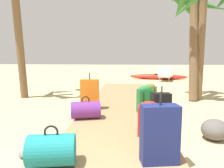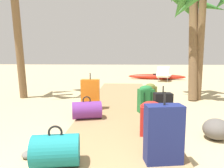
{
  "view_description": "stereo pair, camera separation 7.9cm",
  "coord_description": "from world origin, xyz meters",
  "px_view_note": "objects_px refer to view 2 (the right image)",
  "views": [
    {
      "loc": [
        0.17,
        -1.17,
        1.31
      ],
      "look_at": [
        -0.27,
        4.62,
        0.55
      ],
      "focal_mm": 33.56,
      "sensor_mm": 36.0,
      "label": 1
    },
    {
      "loc": [
        0.1,
        -1.18,
        1.31
      ],
      "look_at": [
        -0.27,
        4.62,
        0.55
      ],
      "focal_mm": 33.56,
      "sensor_mm": 36.0,
      "label": 2
    }
  ],
  "objects_px": {
    "backpack_green": "(146,98)",
    "backpack_olive": "(150,93)",
    "duffel_bag_purple": "(87,110)",
    "duffel_bag_teal": "(56,150)",
    "suitcase_black": "(163,108)",
    "kayak": "(156,77)",
    "suitcase_orange": "(90,94)",
    "lounge_chair": "(164,75)",
    "palm_tree_far_right": "(203,8)",
    "backpack_red": "(151,117)",
    "suitcase_navy": "(163,134)"
  },
  "relations": [
    {
      "from": "suitcase_orange",
      "to": "backpack_green",
      "type": "height_order",
      "value": "suitcase_orange"
    },
    {
      "from": "duffel_bag_purple",
      "to": "backpack_red",
      "type": "relative_size",
      "value": 1.18
    },
    {
      "from": "suitcase_orange",
      "to": "suitcase_black",
      "type": "height_order",
      "value": "suitcase_orange"
    },
    {
      "from": "duffel_bag_teal",
      "to": "backpack_green",
      "type": "bearing_deg",
      "value": 62.75
    },
    {
      "from": "backpack_red",
      "to": "palm_tree_far_right",
      "type": "distance_m",
      "value": 4.35
    },
    {
      "from": "suitcase_black",
      "to": "duffel_bag_teal",
      "type": "bearing_deg",
      "value": -131.29
    },
    {
      "from": "palm_tree_far_right",
      "to": "kayak",
      "type": "height_order",
      "value": "palm_tree_far_right"
    },
    {
      "from": "suitcase_orange",
      "to": "backpack_olive",
      "type": "height_order",
      "value": "suitcase_orange"
    },
    {
      "from": "suitcase_black",
      "to": "duffel_bag_teal",
      "type": "distance_m",
      "value": 2.24
    },
    {
      "from": "backpack_green",
      "to": "duffel_bag_purple",
      "type": "relative_size",
      "value": 0.94
    },
    {
      "from": "backpack_red",
      "to": "backpack_olive",
      "type": "bearing_deg",
      "value": 83.66
    },
    {
      "from": "suitcase_black",
      "to": "backpack_green",
      "type": "distance_m",
      "value": 0.75
    },
    {
      "from": "suitcase_black",
      "to": "backpack_red",
      "type": "xyz_separation_m",
      "value": [
        -0.3,
        -0.66,
        0.01
      ]
    },
    {
      "from": "suitcase_navy",
      "to": "backpack_olive",
      "type": "bearing_deg",
      "value": 86.17
    },
    {
      "from": "suitcase_black",
      "to": "backpack_olive",
      "type": "height_order",
      "value": "suitcase_black"
    },
    {
      "from": "duffel_bag_teal",
      "to": "backpack_olive",
      "type": "bearing_deg",
      "value": 66.54
    },
    {
      "from": "palm_tree_far_right",
      "to": "kayak",
      "type": "relative_size",
      "value": 1.02
    },
    {
      "from": "backpack_olive",
      "to": "backpack_red",
      "type": "xyz_separation_m",
      "value": [
        -0.25,
        -2.28,
        0.01
      ]
    },
    {
      "from": "suitcase_orange",
      "to": "lounge_chair",
      "type": "relative_size",
      "value": 0.52
    },
    {
      "from": "duffel_bag_purple",
      "to": "duffel_bag_teal",
      "type": "relative_size",
      "value": 1.12
    },
    {
      "from": "suitcase_orange",
      "to": "backpack_green",
      "type": "relative_size",
      "value": 1.42
    },
    {
      "from": "suitcase_black",
      "to": "kayak",
      "type": "relative_size",
      "value": 0.21
    },
    {
      "from": "suitcase_orange",
      "to": "suitcase_navy",
      "type": "bearing_deg",
      "value": -62.55
    },
    {
      "from": "duffel_bag_purple",
      "to": "suitcase_navy",
      "type": "distance_m",
      "value": 2.07
    },
    {
      "from": "duffel_bag_purple",
      "to": "duffel_bag_teal",
      "type": "xyz_separation_m",
      "value": [
        -0.01,
        -1.83,
        0.01
      ]
    },
    {
      "from": "suitcase_navy",
      "to": "duffel_bag_teal",
      "type": "relative_size",
      "value": 1.45
    },
    {
      "from": "backpack_olive",
      "to": "kayak",
      "type": "height_order",
      "value": "backpack_olive"
    },
    {
      "from": "backpack_green",
      "to": "palm_tree_far_right",
      "type": "distance_m",
      "value": 3.42
    },
    {
      "from": "suitcase_black",
      "to": "duffel_bag_teal",
      "type": "xyz_separation_m",
      "value": [
        -1.48,
        -1.68,
        -0.1
      ]
    },
    {
      "from": "suitcase_orange",
      "to": "duffel_bag_teal",
      "type": "relative_size",
      "value": 1.49
    },
    {
      "from": "lounge_chair",
      "to": "kayak",
      "type": "relative_size",
      "value": 0.5
    },
    {
      "from": "palm_tree_far_right",
      "to": "backpack_olive",
      "type": "bearing_deg",
      "value": -149.66
    },
    {
      "from": "backpack_olive",
      "to": "palm_tree_far_right",
      "type": "xyz_separation_m",
      "value": [
        1.56,
        0.91,
        2.34
      ]
    },
    {
      "from": "duffel_bag_teal",
      "to": "palm_tree_far_right",
      "type": "bearing_deg",
      "value": 54.61
    },
    {
      "from": "lounge_chair",
      "to": "backpack_olive",
      "type": "bearing_deg",
      "value": -103.61
    },
    {
      "from": "suitcase_orange",
      "to": "lounge_chair",
      "type": "xyz_separation_m",
      "value": [
        2.93,
        6.72,
        -0.11
      ]
    },
    {
      "from": "backpack_green",
      "to": "kayak",
      "type": "relative_size",
      "value": 0.18
    },
    {
      "from": "suitcase_black",
      "to": "suitcase_navy",
      "type": "height_order",
      "value": "suitcase_navy"
    },
    {
      "from": "backpack_green",
      "to": "lounge_chair",
      "type": "height_order",
      "value": "lounge_chair"
    },
    {
      "from": "backpack_green",
      "to": "backpack_olive",
      "type": "relative_size",
      "value": 1.13
    },
    {
      "from": "suitcase_orange",
      "to": "kayak",
      "type": "bearing_deg",
      "value": 70.66
    },
    {
      "from": "suitcase_black",
      "to": "backpack_olive",
      "type": "distance_m",
      "value": 1.62
    },
    {
      "from": "suitcase_navy",
      "to": "kayak",
      "type": "distance_m",
      "value": 10.01
    },
    {
      "from": "suitcase_orange",
      "to": "lounge_chair",
      "type": "distance_m",
      "value": 7.33
    },
    {
      "from": "backpack_olive",
      "to": "duffel_bag_teal",
      "type": "relative_size",
      "value": 0.93
    },
    {
      "from": "duffel_bag_purple",
      "to": "duffel_bag_teal",
      "type": "height_order",
      "value": "duffel_bag_teal"
    },
    {
      "from": "suitcase_navy",
      "to": "kayak",
      "type": "xyz_separation_m",
      "value": [
        1.37,
        9.91,
        -0.26
      ]
    },
    {
      "from": "backpack_red",
      "to": "kayak",
      "type": "xyz_separation_m",
      "value": [
        1.41,
        9.06,
        -0.21
      ]
    },
    {
      "from": "suitcase_orange",
      "to": "suitcase_navy",
      "type": "distance_m",
      "value": 2.73
    },
    {
      "from": "suitcase_black",
      "to": "kayak",
      "type": "bearing_deg",
      "value": 82.45
    }
  ]
}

